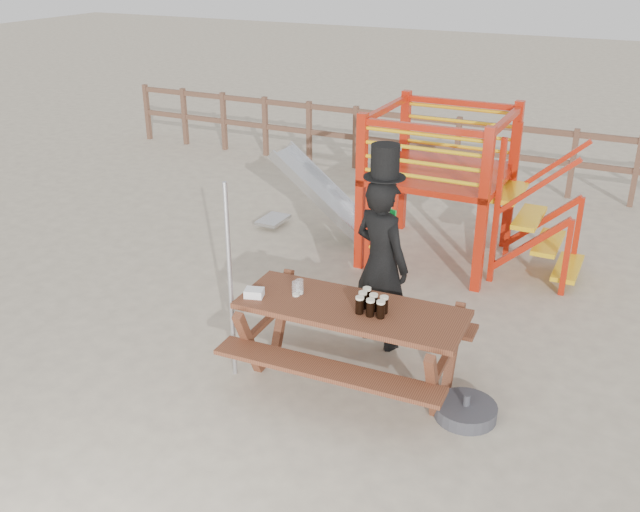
# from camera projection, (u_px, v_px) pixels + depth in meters

# --- Properties ---
(ground) EXTENTS (60.00, 60.00, 0.00)m
(ground) POSITION_uv_depth(u_px,v_px,m) (304.00, 382.00, 7.14)
(ground) COLOR #BDAF93
(ground) RESTS_ON ground
(back_fence) EXTENTS (15.09, 0.09, 1.20)m
(back_fence) POSITION_uv_depth(u_px,v_px,m) (485.00, 146.00, 12.59)
(back_fence) COLOR brown
(back_fence) RESTS_ON ground
(playground_fort) EXTENTS (4.71, 1.84, 2.10)m
(playground_fort) POSITION_uv_depth(u_px,v_px,m) (433.00, 183.00, 9.60)
(playground_fort) COLOR #B2200B
(playground_fort) RESTS_ON ground
(picnic_table) EXTENTS (2.26, 1.60, 0.85)m
(picnic_table) POSITION_uv_depth(u_px,v_px,m) (351.00, 335.00, 6.95)
(picnic_table) COLOR brown
(picnic_table) RESTS_ON ground
(man_with_hat) EXTENTS (0.81, 0.68, 2.23)m
(man_with_hat) POSITION_uv_depth(u_px,v_px,m) (381.00, 259.00, 7.47)
(man_with_hat) COLOR black
(man_with_hat) RESTS_ON ground
(metal_pole) EXTENTS (0.05, 0.05, 2.05)m
(metal_pole) POSITION_uv_depth(u_px,v_px,m) (230.00, 283.00, 6.88)
(metal_pole) COLOR #B2B2B7
(metal_pole) RESTS_ON ground
(parasol_base) EXTENTS (0.58, 0.58, 0.25)m
(parasol_base) POSITION_uv_depth(u_px,v_px,m) (466.00, 411.00, 6.60)
(parasol_base) COLOR #37373C
(parasol_base) RESTS_ON ground
(paper_bag) EXTENTS (0.21, 0.19, 0.08)m
(paper_bag) POSITION_uv_depth(u_px,v_px,m) (254.00, 293.00, 7.00)
(paper_bag) COLOR white
(paper_bag) RESTS_ON picnic_table
(stout_pints) EXTENTS (0.30, 0.29, 0.17)m
(stout_pints) POSITION_uv_depth(u_px,v_px,m) (371.00, 303.00, 6.69)
(stout_pints) COLOR black
(stout_pints) RESTS_ON picnic_table
(empty_glasses) EXTENTS (0.09, 0.14, 0.15)m
(empty_glasses) POSITION_uv_depth(u_px,v_px,m) (298.00, 288.00, 7.02)
(empty_glasses) COLOR silver
(empty_glasses) RESTS_ON picnic_table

